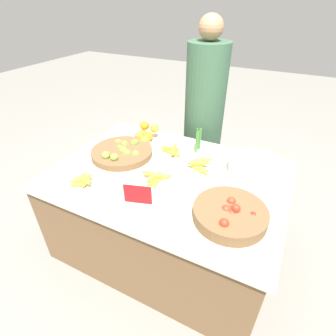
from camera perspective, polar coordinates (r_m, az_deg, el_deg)
The scene contains 13 objects.
ground_plane at distance 2.15m, azimuth -0.00°, elevation -15.60°, with size 12.00×12.00×0.00m, color gray.
market_table at distance 1.92m, azimuth -0.00°, elevation -9.30°, with size 1.49×1.09×0.65m.
lime_bowl at distance 1.93m, azimuth -9.95°, elevation 3.45°, with size 0.44×0.44×0.09m.
tomato_basket at distance 1.41m, azimuth 13.37°, elevation -9.64°, with size 0.39×0.39×0.10m.
orange_pile at distance 2.11m, azimuth -4.89°, elevation 7.44°, with size 0.16×0.21×0.13m.
metal_bowl at distance 1.79m, azimuth 18.52°, elevation 0.18°, with size 0.35×0.35×0.09m.
price_sign at distance 1.46m, azimuth -6.62°, elevation -5.74°, with size 0.15×0.05×0.12m.
veg_bundle at distance 1.95m, azimuth 6.51°, elevation 6.03°, with size 0.04×0.07×0.17m.
banana_bunch_front_right at distance 1.71m, azimuth -17.98°, elevation -2.48°, with size 0.16×0.17×0.06m.
banana_bunch_front_left at distance 1.64m, azimuth -2.65°, elevation -2.11°, with size 0.18×0.18×0.06m.
banana_bunch_back_center at distance 1.77m, azimuth 6.91°, elevation 0.70°, with size 0.17×0.17×0.06m.
banana_bunch_middle_right at distance 1.94m, azimuth 0.97°, elevation 3.95°, with size 0.18×0.21×0.05m.
vendor_person at distance 2.41m, azimuth 7.76°, elevation 10.57°, with size 0.34×0.34×1.52m.
Camera 1 is at (0.63, -1.25, 1.64)m, focal length 28.00 mm.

